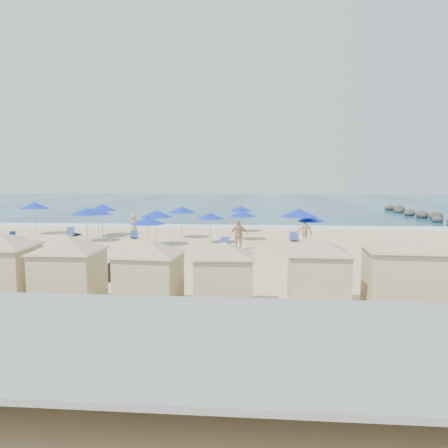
# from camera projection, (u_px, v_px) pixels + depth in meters

# --- Properties ---
(ground) EXTENTS (160.00, 160.00, 0.00)m
(ground) POSITION_uv_depth(u_px,v_px,m) (150.00, 257.00, 24.51)
(ground) COLOR beige
(ground) RESTS_ON ground
(ocean) EXTENTS (160.00, 80.00, 0.06)m
(ocean) POSITION_uv_depth(u_px,v_px,m) (227.00, 202.00, 79.01)
(ocean) COLOR navy
(ocean) RESTS_ON ground
(surf_line) EXTENTS (160.00, 2.50, 0.08)m
(surf_line) POSITION_uv_depth(u_px,v_px,m) (193.00, 226.00, 39.87)
(surf_line) COLOR white
(surf_line) RESTS_ON ground
(seawall) EXTENTS (160.00, 6.10, 1.22)m
(seawall) POSITION_uv_depth(u_px,v_px,m) (16.00, 327.00, 11.07)
(seawall) COLOR gray
(seawall) RESTS_ON ground
(rock_jetty) EXTENTS (2.56, 26.66, 0.96)m
(rock_jetty) POSITION_uv_depth(u_px,v_px,m) (427.00, 216.00, 47.10)
(rock_jetty) COLOR #2D2825
(rock_jetty) RESTS_ON ground
(trash_bin) EXTENTS (0.90, 0.90, 0.80)m
(trash_bin) POSITION_uv_depth(u_px,v_px,m) (119.00, 271.00, 18.84)
(trash_bin) COLOR black
(trash_bin) RESTS_ON ground
(cabana_0) EXTENTS (4.51, 4.51, 2.84)m
(cabana_0) POSITION_uv_depth(u_px,v_px,m) (1.00, 260.00, 14.98)
(cabana_0) COLOR #CFBA8D
(cabana_0) RESTS_ON ground
(cabana_1) EXTENTS (4.33, 4.33, 2.72)m
(cabana_1) POSITION_uv_depth(u_px,v_px,m) (69.00, 264.00, 14.64)
(cabana_1) COLOR #CFBA8D
(cabana_1) RESTS_ON ground
(cabana_2) EXTENTS (4.14, 4.14, 2.60)m
(cabana_2) POSITION_uv_depth(u_px,v_px,m) (149.00, 267.00, 14.46)
(cabana_2) COLOR #CFBA8D
(cabana_2) RESTS_ON ground
(cabana_3) EXTENTS (4.06, 4.06, 2.55)m
(cabana_3) POSITION_uv_depth(u_px,v_px,m) (224.00, 268.00, 14.41)
(cabana_3) COLOR #CFBA8D
(cabana_3) RESTS_ON ground
(cabana_4) EXTENTS (4.24, 4.24, 2.66)m
(cabana_4) POSITION_uv_depth(u_px,v_px,m) (318.00, 265.00, 14.57)
(cabana_4) COLOR #CFBA8D
(cabana_4) RESTS_ON ground
(cabana_5) EXTENTS (4.70, 4.70, 2.96)m
(cabana_5) POSITION_uv_depth(u_px,v_px,m) (402.00, 263.00, 13.98)
(cabana_5) COLOR #CFBA8D
(cabana_5) RESTS_ON ground
(umbrella_2) EXTENTS (2.32, 2.32, 2.64)m
(umbrella_2) POSITION_uv_depth(u_px,v_px,m) (35.00, 205.00, 34.13)
(umbrella_2) COLOR #A5A8AD
(umbrella_2) RESTS_ON ground
(umbrella_3) EXTENTS (2.15, 2.15, 2.45)m
(umbrella_3) POSITION_uv_depth(u_px,v_px,m) (87.00, 211.00, 30.16)
(umbrella_3) COLOR #A5A8AD
(umbrella_3) RESTS_ON ground
(umbrella_4) EXTENTS (1.97, 1.97, 2.24)m
(umbrella_4) POSITION_uv_depth(u_px,v_px,m) (98.00, 212.00, 32.35)
(umbrella_4) COLOR #A5A8AD
(umbrella_4) RESTS_ON ground
(umbrella_5) EXTENTS (2.13, 2.13, 2.43)m
(umbrella_5) POSITION_uv_depth(u_px,v_px,m) (156.00, 214.00, 28.42)
(umbrella_5) COLOR #A5A8AD
(umbrella_5) RESTS_ON ground
(umbrella_6) EXTENTS (1.99, 1.99, 2.26)m
(umbrella_6) POSITION_uv_depth(u_px,v_px,m) (147.00, 221.00, 25.30)
(umbrella_6) COLOR #A5A8AD
(umbrella_6) RESTS_ON ground
(umbrella_7) EXTENTS (2.14, 2.14, 2.43)m
(umbrella_7) POSITION_uv_depth(u_px,v_px,m) (182.00, 210.00, 31.99)
(umbrella_7) COLOR #A5A8AD
(umbrella_7) RESTS_ON ground
(umbrella_8) EXTENTS (1.90, 1.90, 2.16)m
(umbrella_8) POSITION_uv_depth(u_px,v_px,m) (210.00, 216.00, 29.41)
(umbrella_8) COLOR #A5A8AD
(umbrella_8) RESTS_ON ground
(umbrella_9) EXTENTS (1.95, 1.95, 2.22)m
(umbrella_9) POSITION_uv_depth(u_px,v_px,m) (241.00, 209.00, 35.86)
(umbrella_9) COLOR #A5A8AD
(umbrella_9) RESTS_ON ground
(umbrella_10) EXTENTS (1.89, 1.89, 2.15)m
(umbrella_10) POSITION_uv_depth(u_px,v_px,m) (311.00, 218.00, 27.88)
(umbrella_10) COLOR #A5A8AD
(umbrella_10) RESTS_ON ground
(umbrella_11) EXTENTS (2.32, 2.32, 2.64)m
(umbrella_11) POSITION_uv_depth(u_px,v_px,m) (299.00, 213.00, 26.81)
(umbrella_11) COLOR #A5A8AD
(umbrella_11) RESTS_ON ground
(umbrella_12) EXTENTS (1.92, 1.92, 2.19)m
(umbrella_12) POSITION_uv_depth(u_px,v_px,m) (242.00, 214.00, 30.95)
(umbrella_12) COLOR #A5A8AD
(umbrella_12) RESTS_ON ground
(umbrella_13) EXTENTS (2.21, 2.21, 2.52)m
(umbrella_13) POSITION_uv_depth(u_px,v_px,m) (102.00, 207.00, 33.32)
(umbrella_13) COLOR #A5A8AD
(umbrella_13) RESTS_ON ground
(beach_chair_0) EXTENTS (0.72, 1.20, 0.62)m
(beach_chair_0) POSITION_uv_depth(u_px,v_px,m) (15.00, 236.00, 31.92)
(beach_chair_0) COLOR navy
(beach_chair_0) RESTS_ON ground
(beach_chair_1) EXTENTS (0.76, 1.38, 0.72)m
(beach_chair_1) POSITION_uv_depth(u_px,v_px,m) (73.00, 233.00, 33.46)
(beach_chair_1) COLOR navy
(beach_chair_1) RESTS_ON ground
(beach_chair_2) EXTENTS (0.89, 1.24, 0.63)m
(beach_chair_2) POSITION_uv_depth(u_px,v_px,m) (134.00, 235.00, 32.09)
(beach_chair_2) COLOR navy
(beach_chair_2) RESTS_ON ground
(beach_chair_3) EXTENTS (0.91, 1.41, 0.72)m
(beach_chair_3) POSITION_uv_depth(u_px,v_px,m) (168.00, 251.00, 24.98)
(beach_chair_3) COLOR navy
(beach_chair_3) RESTS_ON ground
(beach_chair_4) EXTENTS (0.59, 1.25, 0.68)m
(beach_chair_4) POSITION_uv_depth(u_px,v_px,m) (225.00, 243.00, 28.21)
(beach_chair_4) COLOR navy
(beach_chair_4) RESTS_ON ground
(beach_chair_5) EXTENTS (0.79, 1.37, 0.71)m
(beach_chair_5) POSITION_uv_depth(u_px,v_px,m) (294.00, 238.00, 30.72)
(beach_chair_5) COLOR navy
(beach_chair_5) RESTS_ON ground
(beachgoer_1) EXTENTS (1.15, 0.58, 1.88)m
(beachgoer_1) POSITION_uv_depth(u_px,v_px,m) (239.00, 235.00, 26.91)
(beachgoer_1) COLOR tan
(beachgoer_1) RESTS_ON ground
(beachgoer_2) EXTENTS (1.36, 1.04, 1.86)m
(beachgoer_2) POSITION_uv_depth(u_px,v_px,m) (304.00, 230.00, 29.47)
(beachgoer_2) COLOR tan
(beachgoer_2) RESTS_ON ground
(beachgoer_3) EXTENTS (0.88, 0.94, 1.61)m
(beachgoer_3) POSITION_uv_depth(u_px,v_px,m) (134.00, 224.00, 34.45)
(beachgoer_3) COLOR tan
(beachgoer_3) RESTS_ON ground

